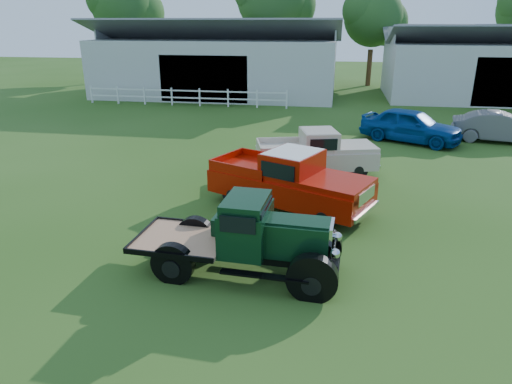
% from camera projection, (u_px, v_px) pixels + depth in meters
% --- Properties ---
extents(ground, '(120.00, 120.00, 0.00)m').
position_uv_depth(ground, '(241.00, 245.00, 11.88)').
color(ground, '#234B10').
extents(shed_left, '(18.80, 10.20, 5.60)m').
position_uv_depth(shed_left, '(220.00, 58.00, 36.01)').
color(shed_left, '#ABABAB').
rests_on(shed_left, ground).
extents(shed_right, '(16.80, 9.20, 5.20)m').
position_uv_depth(shed_right, '(500.00, 63.00, 33.64)').
color(shed_right, '#ABABAB').
rests_on(shed_right, ground).
extents(fence_rail, '(14.20, 0.16, 1.20)m').
position_uv_depth(fence_rail, '(186.00, 97.00, 31.41)').
color(fence_rail, white).
rests_on(fence_rail, ground).
extents(tree_a, '(6.30, 6.30, 10.50)m').
position_uv_depth(tree_a, '(125.00, 24.00, 43.38)').
color(tree_a, '#28571E').
rests_on(tree_a, ground).
extents(tree_b, '(6.90, 6.90, 11.50)m').
position_uv_depth(tree_b, '(272.00, 18.00, 41.88)').
color(tree_b, '#28571E').
rests_on(tree_b, ground).
extents(tree_c, '(5.40, 5.40, 9.00)m').
position_uv_depth(tree_c, '(372.00, 33.00, 39.95)').
color(tree_c, '#28571E').
rests_on(tree_c, ground).
extents(vintage_flatbed, '(4.79, 2.10, 1.86)m').
position_uv_depth(vintage_flatbed, '(242.00, 236.00, 10.28)').
color(vintage_flatbed, black).
rests_on(vintage_flatbed, ground).
extents(red_pickup, '(5.49, 3.93, 1.87)m').
position_uv_depth(red_pickup, '(289.00, 180.00, 13.91)').
color(red_pickup, '#A61204').
rests_on(red_pickup, ground).
extents(white_pickup, '(4.88, 2.93, 1.68)m').
position_uv_depth(white_pickup, '(316.00, 153.00, 17.11)').
color(white_pickup, '#C0B19D').
rests_on(white_pickup, ground).
extents(misc_car_blue, '(5.05, 3.83, 1.60)m').
position_uv_depth(misc_car_blue, '(411.00, 125.00, 21.84)').
color(misc_car_blue, navy).
rests_on(misc_car_blue, ground).
extents(misc_car_grey, '(4.54, 2.29, 1.43)m').
position_uv_depth(misc_car_grey, '(500.00, 127.00, 21.85)').
color(misc_car_grey, '#56565A').
rests_on(misc_car_grey, ground).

